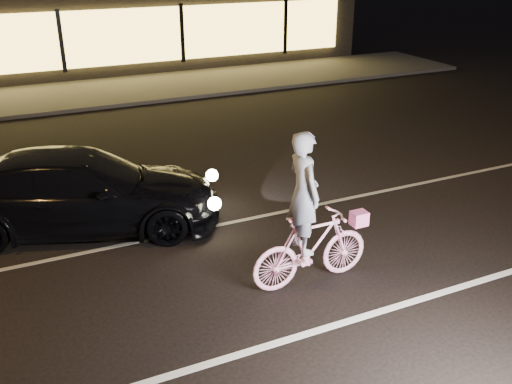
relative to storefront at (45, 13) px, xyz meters
name	(u,v)px	position (x,y,z in m)	size (l,w,h in m)	color
ground	(211,292)	(0.00, -18.97, -2.15)	(90.00, 90.00, 0.00)	black
lane_stripe_near	(252,351)	(0.00, -20.47, -2.14)	(60.00, 0.12, 0.01)	silver
lane_stripe_far	(171,235)	(0.00, -16.97, -2.14)	(60.00, 0.10, 0.01)	gray
sidewalk	(75,95)	(0.00, -5.97, -2.09)	(30.00, 4.00, 0.12)	#383533
storefront	(45,13)	(0.00, 0.00, 0.00)	(25.40, 8.42, 4.20)	black
cyclist	(309,232)	(1.45, -19.35, -1.27)	(1.96, 0.67, 2.46)	#F53A88
sedan	(81,191)	(-1.34, -15.98, -1.43)	(5.35, 3.53, 1.44)	black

